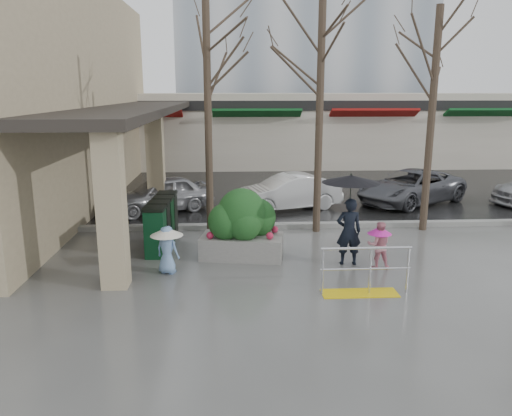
{
  "coord_description": "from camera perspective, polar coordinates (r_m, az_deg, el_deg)",
  "views": [
    {
      "loc": [
        -1.39,
        -10.87,
        4.17
      ],
      "look_at": [
        -0.76,
        1.24,
        1.3
      ],
      "focal_mm": 35.0,
      "sensor_mm": 36.0,
      "label": 1
    }
  ],
  "objects": [
    {
      "name": "tree_midwest",
      "position": [
        14.74,
        7.47,
        17.35
      ],
      "size": [
        3.2,
        3.2,
        7.0
      ],
      "color": "#382B21",
      "rests_on": "ground"
    },
    {
      "name": "canopy_slab",
      "position": [
        19.18,
        -13.51,
        11.33
      ],
      "size": [
        2.8,
        18.0,
        0.25
      ],
      "primitive_type": "cube",
      "color": "#2D2823",
      "rests_on": "pillar_front"
    },
    {
      "name": "woman",
      "position": [
        12.16,
        10.68,
        0.08
      ],
      "size": [
        1.39,
        1.39,
        2.26
      ],
      "rotation": [
        0.0,
        0.0,
        3.09
      ],
      "color": "black",
      "rests_on": "ground"
    },
    {
      "name": "child_blue",
      "position": [
        11.73,
        -10.13,
        -4.08
      ],
      "size": [
        0.76,
        0.76,
        1.14
      ],
      "rotation": [
        0.0,
        0.0,
        2.73
      ],
      "color": "#759CD0",
      "rests_on": "ground"
    },
    {
      "name": "tree_west",
      "position": [
        14.51,
        -5.65,
        16.87
      ],
      "size": [
        3.2,
        3.2,
        6.8
      ],
      "color": "#382B21",
      "rests_on": "ground"
    },
    {
      "name": "car_c",
      "position": [
        19.66,
        17.29,
        2.34
      ],
      "size": [
        4.95,
        4.2,
        1.26
      ],
      "primitive_type": "imported",
      "rotation": [
        0.0,
        0.0,
        -1.0
      ],
      "color": "#585A60",
      "rests_on": "ground"
    },
    {
      "name": "tree_mideast",
      "position": [
        15.64,
        19.84,
        15.09
      ],
      "size": [
        3.2,
        3.2,
        6.5
      ],
      "color": "#382B21",
      "rests_on": "ground"
    },
    {
      "name": "curb",
      "position": [
        15.48,
        2.26,
        -2.03
      ],
      "size": [
        120.0,
        0.3,
        0.15
      ],
      "primitive_type": "cube",
      "color": "gray",
      "rests_on": "ground"
    },
    {
      "name": "ground",
      "position": [
        11.72,
        4.05,
        -7.56
      ],
      "size": [
        120.0,
        120.0,
        0.0
      ],
      "primitive_type": "plane",
      "color": "#51514F",
      "rests_on": "ground"
    },
    {
      "name": "news_boxes",
      "position": [
        13.79,
        -10.69,
        -1.66
      ],
      "size": [
        0.66,
        2.39,
        1.32
      ],
      "rotation": [
        0.0,
        0.0,
        -0.05
      ],
      "color": "#0D3C1F",
      "rests_on": "ground"
    },
    {
      "name": "car_b",
      "position": [
        17.81,
        3.66,
        1.82
      ],
      "size": [
        4.05,
        2.48,
        1.26
      ],
      "primitive_type": "imported",
      "rotation": [
        0.0,
        0.0,
        -1.25
      ],
      "color": "white",
      "rests_on": "ground"
    },
    {
      "name": "street_asphalt",
      "position": [
        33.16,
        -0.58,
        6.1
      ],
      "size": [
        120.0,
        36.0,
        0.01
      ],
      "primitive_type": "cube",
      "color": "black",
      "rests_on": "ground"
    },
    {
      "name": "car_a",
      "position": [
        17.74,
        -10.94,
        1.56
      ],
      "size": [
        3.97,
        3.01,
        1.26
      ],
      "primitive_type": "imported",
      "rotation": [
        0.0,
        0.0,
        -1.1
      ],
      "color": "#AAABAF",
      "rests_on": "ground"
    },
    {
      "name": "handrail",
      "position": [
        10.74,
        12.15,
        -7.68
      ],
      "size": [
        1.9,
        0.5,
        1.03
      ],
      "color": "yellow",
      "rests_on": "ground"
    },
    {
      "name": "storefront_row",
      "position": [
        29.11,
        3.75,
        9.04
      ],
      "size": [
        34.0,
        6.74,
        4.0
      ],
      "color": "beige",
      "rests_on": "ground"
    },
    {
      "name": "child_pink",
      "position": [
        12.25,
        13.88,
        -3.84
      ],
      "size": [
        0.61,
        0.58,
        1.15
      ],
      "rotation": [
        0.0,
        0.0,
        3.0
      ],
      "color": "pink",
      "rests_on": "ground"
    },
    {
      "name": "near_building",
      "position": [
        20.34,
        -25.52,
        11.58
      ],
      "size": [
        6.0,
        18.0,
        8.0
      ],
      "primitive_type": "cube",
      "color": "tan",
      "rests_on": "ground"
    },
    {
      "name": "planter",
      "position": [
        12.61,
        -1.58,
        -1.92
      ],
      "size": [
        2.19,
        1.35,
        1.79
      ],
      "rotation": [
        0.0,
        0.0,
        -0.17
      ],
      "color": "gray",
      "rests_on": "ground"
    },
    {
      "name": "pillar_back",
      "position": [
        17.22,
        -11.39,
        4.98
      ],
      "size": [
        0.55,
        0.55,
        3.5
      ],
      "primitive_type": "cube",
      "color": "tan",
      "rests_on": "ground"
    },
    {
      "name": "pillar_front",
      "position": [
        10.94,
        -16.18,
        -0.01
      ],
      "size": [
        0.55,
        0.55,
        3.5
      ],
      "primitive_type": "cube",
      "color": "tan",
      "rests_on": "ground"
    }
  ]
}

